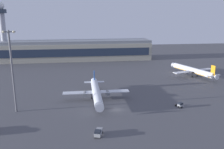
{
  "coord_description": "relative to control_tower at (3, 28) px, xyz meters",
  "views": [
    {
      "loc": [
        -14.05,
        -87.56,
        36.52
      ],
      "look_at": [
        3.96,
        41.65,
        4.0
      ],
      "focal_mm": 38.24,
      "sensor_mm": 36.0,
      "label": 1
    }
  ],
  "objects": [
    {
      "name": "control_tower",
      "position": [
        0.0,
        0.0,
        0.0
      ],
      "size": [
        8.0,
        8.0,
        46.41
      ],
      "color": "#A8A8B2",
      "rests_on": "ground"
    },
    {
      "name": "airplane_near_gate",
      "position": [
        65.95,
        -101.54,
        -22.86
      ],
      "size": [
        29.21,
        37.59,
        9.66
      ],
      "rotation": [
        0.0,
        0.0,
        3.13
      ],
      "color": "silver",
      "rests_on": "ground"
    },
    {
      "name": "apron_light_central",
      "position": [
        34.07,
        -110.31,
        -8.95
      ],
      "size": [
        4.8,
        0.9,
        31.32
      ],
      "color": "slate",
      "rests_on": "ground"
    },
    {
      "name": "airplane_terminal_side",
      "position": [
        127.84,
        -67.39,
        -22.9
      ],
      "size": [
        28.63,
        36.42,
        9.56
      ],
      "rotation": [
        0.0,
        0.0,
        0.3
      ],
      "color": "white",
      "rests_on": "ground"
    },
    {
      "name": "terminal_building",
      "position": [
        56.07,
        -1.44,
        -18.42
      ],
      "size": [
        124.97,
        22.4,
        16.4
      ],
      "color": "#B2AD99",
      "rests_on": "ground"
    },
    {
      "name": "baggage_tractor",
      "position": [
        64.15,
        -134.06,
        -25.34
      ],
      "size": [
        3.1,
        4.53,
        2.25
      ],
      "rotation": [
        0.0,
        0.0,
        2.84
      ],
      "color": "gray",
      "rests_on": "ground"
    },
    {
      "name": "pushback_tug",
      "position": [
        99.13,
        -115.01,
        -25.45
      ],
      "size": [
        2.75,
        3.51,
        2.05
      ],
      "rotation": [
        0.0,
        0.0,
        3.49
      ],
      "color": "gray",
      "rests_on": "ground"
    },
    {
      "name": "ground_plane",
      "position": [
        73.07,
        -113.87,
        -26.52
      ],
      "size": [
        416.0,
        416.0,
        0.0
      ],
      "primitive_type": "plane",
      "color": "#4C4C51"
    }
  ]
}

